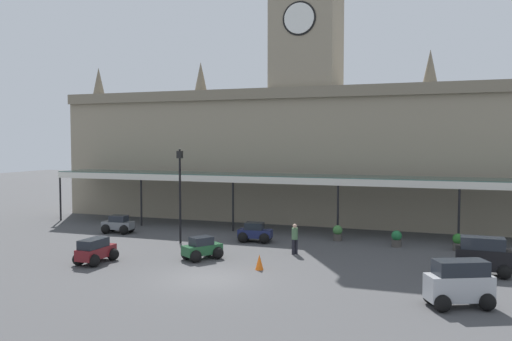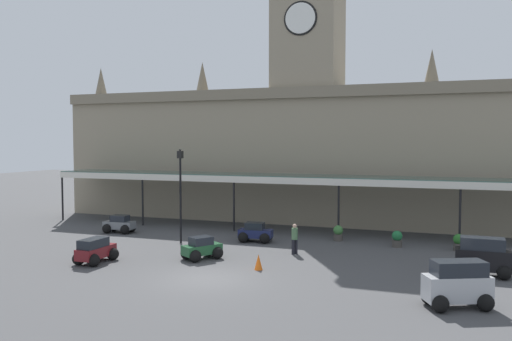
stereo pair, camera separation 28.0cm
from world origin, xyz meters
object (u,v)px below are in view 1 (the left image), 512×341
car_grey_sedan (118,226)px  car_black_van (483,258)px  pedestrian_beside_cars (295,238)px  planter_forecourt_centre (338,233)px  victorian_lamppost (180,186)px  car_green_sedan (202,250)px  car_maroon_estate (96,252)px  car_silver_van (459,286)px  planter_by_canopy (458,242)px  planter_near_kerb (397,238)px  car_navy_sedan (255,234)px  traffic_cone (259,262)px

car_grey_sedan → car_black_van: car_black_van is taller
pedestrian_beside_cars → planter_forecourt_centre: (1.50, 4.65, -0.42)m
victorian_lamppost → planter_forecourt_centre: victorian_lamppost is taller
car_green_sedan → car_maroon_estate: (-4.74, -2.57, 0.06)m
car_silver_van → pedestrian_beside_cars: (-8.16, 6.82, 0.10)m
car_green_sedan → planter_by_canopy: size_ratio=2.35×
planter_by_canopy → planter_near_kerb: 3.36m
car_silver_van → victorian_lamppost: 17.42m
car_navy_sedan → pedestrian_beside_cars: (3.21, -2.57, 0.41)m
victorian_lamppost → car_grey_sedan: bearing=162.4°
car_black_van → planter_by_canopy: size_ratio=2.51×
car_grey_sedan → car_maroon_estate: (3.96, -7.82, 0.06)m
traffic_cone → car_grey_sedan: bearing=152.5°
car_green_sedan → car_silver_van: bearing=-17.9°
victorian_lamppost → car_maroon_estate: bearing=-105.3°
car_black_van → pedestrian_beside_cars: size_ratio=1.44×
car_silver_van → planter_by_canopy: bearing=88.3°
victorian_lamppost → car_silver_van: bearing=-25.8°
car_navy_sedan → car_grey_sedan: bearing=-179.3°
car_silver_van → car_green_sedan: car_silver_van is taller
pedestrian_beside_cars → car_grey_sedan: bearing=169.3°
car_black_van → planter_forecourt_centre: (-7.87, 6.10, -0.32)m
car_black_van → planter_by_canopy: (-0.90, 5.45, -0.32)m
traffic_cone → planter_forecourt_centre: size_ratio=0.78×
car_navy_sedan → planter_near_kerb: (8.33, 1.32, -0.01)m
car_silver_van → victorian_lamppost: victorian_lamppost is taller
car_green_sedan → planter_near_kerb: car_green_sedan is taller
car_navy_sedan → planter_by_canopy: size_ratio=2.22×
pedestrian_beside_cars → planter_forecourt_centre: 4.91m
car_black_van → car_maroon_estate: car_black_van is taller
car_green_sedan → traffic_cone: car_green_sedan is taller
car_silver_van → pedestrian_beside_cars: car_silver_van is taller
car_green_sedan → victorian_lamppost: bearing=131.6°
car_black_van → planter_forecourt_centre: size_ratio=2.51×
car_maroon_estate → car_silver_van: bearing=-4.8°
car_navy_sedan → victorian_lamppost: bearing=-155.2°
car_navy_sedan → car_maroon_estate: size_ratio=0.94×
car_silver_van → planter_near_kerb: 11.14m
planter_near_kerb → car_silver_van: bearing=-74.1°
car_black_van → traffic_cone: bearing=-166.2°
car_grey_sedan → car_black_van: bearing=-9.9°
car_green_sedan → planter_forecourt_centre: bearing=52.3°
car_maroon_estate → traffic_cone: 8.42m
planter_by_canopy → planter_forecourt_centre: same height
car_silver_van → planter_near_kerb: car_silver_van is taller
car_maroon_estate → planter_by_canopy: bearing=28.2°
planter_by_canopy → planter_forecourt_centre: 7.00m
car_grey_sedan → planter_near_kerb: (18.07, 1.45, -0.01)m
planter_by_canopy → car_maroon_estate: bearing=-151.8°
car_maroon_estate → car_navy_sedan: bearing=54.0°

